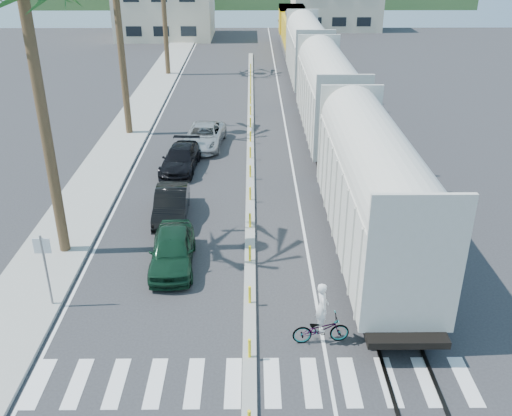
{
  "coord_description": "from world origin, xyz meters",
  "views": [
    {
      "loc": [
        0.1,
        -15.47,
        12.54
      ],
      "look_at": [
        0.26,
        6.22,
        2.0
      ],
      "focal_mm": 40.0,
      "sensor_mm": 36.0,
      "label": 1
    }
  ],
  "objects_px": {
    "cyclist": "(321,324)",
    "street_sign": "(45,261)",
    "car_lead": "(172,250)",
    "car_second": "(171,204)"
  },
  "relations": [
    {
      "from": "car_lead",
      "to": "street_sign",
      "type": "bearing_deg",
      "value": -147.95
    },
    {
      "from": "cyclist",
      "to": "street_sign",
      "type": "bearing_deg",
      "value": 72.97
    },
    {
      "from": "car_lead",
      "to": "car_second",
      "type": "xyz_separation_m",
      "value": [
        -0.6,
        4.45,
        -0.03
      ]
    },
    {
      "from": "street_sign",
      "to": "car_second",
      "type": "height_order",
      "value": "street_sign"
    },
    {
      "from": "street_sign",
      "to": "cyclist",
      "type": "xyz_separation_m",
      "value": [
        9.7,
        -2.06,
        -1.23
      ]
    },
    {
      "from": "car_second",
      "to": "cyclist",
      "type": "relative_size",
      "value": 1.9
    },
    {
      "from": "car_lead",
      "to": "cyclist",
      "type": "distance_m",
      "value": 7.45
    },
    {
      "from": "street_sign",
      "to": "car_second",
      "type": "relative_size",
      "value": 0.68
    },
    {
      "from": "car_lead",
      "to": "cyclist",
      "type": "height_order",
      "value": "cyclist"
    },
    {
      "from": "street_sign",
      "to": "cyclist",
      "type": "height_order",
      "value": "street_sign"
    }
  ]
}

